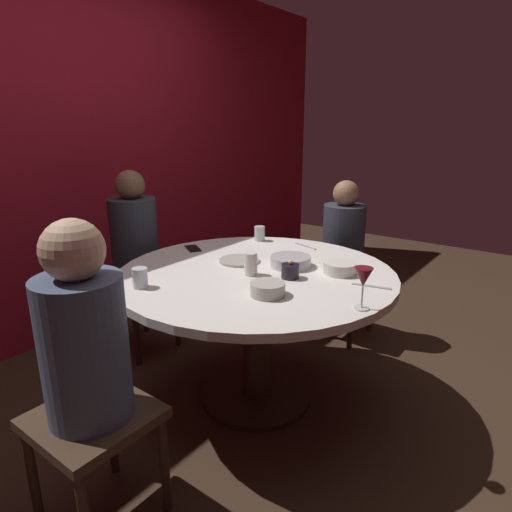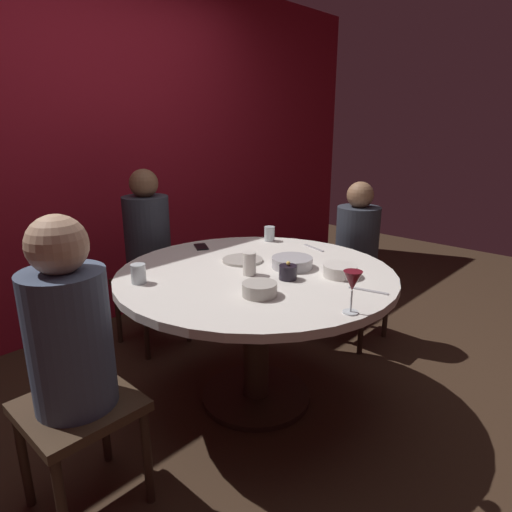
# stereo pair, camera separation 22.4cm
# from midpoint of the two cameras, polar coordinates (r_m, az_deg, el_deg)

# --- Properties ---
(ground_plane) EXTENTS (8.00, 8.00, 0.00)m
(ground_plane) POSITION_cam_midpoint_polar(r_m,az_deg,el_deg) (2.60, 2.59, -17.82)
(ground_plane) COLOR #382619
(back_wall) EXTENTS (6.00, 0.10, 2.60)m
(back_wall) POSITION_cam_midpoint_polar(r_m,az_deg,el_deg) (3.41, -18.61, 12.96)
(back_wall) COLOR maroon
(back_wall) RESTS_ON ground
(dining_table) EXTENTS (1.42, 1.42, 0.75)m
(dining_table) POSITION_cam_midpoint_polar(r_m,az_deg,el_deg) (2.31, 2.78, -5.33)
(dining_table) COLOR silver
(dining_table) RESTS_ON ground
(seated_diner_left) EXTENTS (0.40, 0.40, 1.19)m
(seated_diner_left) POSITION_cam_midpoint_polar(r_m,az_deg,el_deg) (1.70, -19.47, -10.16)
(seated_diner_left) COLOR #3F2D1E
(seated_diner_left) RESTS_ON ground
(seated_diner_back) EXTENTS (0.40, 0.40, 1.20)m
(seated_diner_back) POSITION_cam_midpoint_polar(r_m,az_deg,el_deg) (2.96, -11.73, 1.94)
(seated_diner_back) COLOR #3F2D1E
(seated_diner_back) RESTS_ON ground
(seated_diner_right) EXTENTS (0.40, 0.40, 1.11)m
(seated_diner_right) POSITION_cam_midpoint_polar(r_m,az_deg,el_deg) (3.08, 14.95, 1.39)
(seated_diner_right) COLOR #3F2D1E
(seated_diner_right) RESTS_ON ground
(candle_holder) EXTENTS (0.09, 0.09, 0.09)m
(candle_holder) POSITION_cam_midpoint_polar(r_m,az_deg,el_deg) (2.15, 7.14, -2.14)
(candle_holder) COLOR black
(candle_holder) RESTS_ON dining_table
(wine_glass) EXTENTS (0.08, 0.08, 0.18)m
(wine_glass) POSITION_cam_midpoint_polar(r_m,az_deg,el_deg) (1.79, 15.89, -3.41)
(wine_glass) COLOR silver
(wine_glass) RESTS_ON dining_table
(dinner_plate) EXTENTS (0.22, 0.22, 0.01)m
(dinner_plate) POSITION_cam_midpoint_polar(r_m,az_deg,el_deg) (2.42, 0.89, -0.56)
(dinner_plate) COLOR #B2ADA3
(dinner_plate) RESTS_ON dining_table
(cell_phone) EXTENTS (0.13, 0.16, 0.01)m
(cell_phone) POSITION_cam_midpoint_polar(r_m,az_deg,el_deg) (2.70, -4.76, 1.17)
(cell_phone) COLOR black
(cell_phone) RESTS_ON dining_table
(bowl_serving_large) EXTENTS (0.21, 0.21, 0.06)m
(bowl_serving_large) POSITION_cam_midpoint_polar(r_m,az_deg,el_deg) (2.32, 7.45, -0.87)
(bowl_serving_large) COLOR #B7B7BC
(bowl_serving_large) RESTS_ON dining_table
(bowl_salad_center) EXTENTS (0.15, 0.15, 0.06)m
(bowl_salad_center) POSITION_cam_midpoint_polar(r_m,az_deg,el_deg) (1.94, 3.79, -4.37)
(bowl_salad_center) COLOR #B2ADA3
(bowl_salad_center) RESTS_ON dining_table
(bowl_small_white) EXTENTS (0.17, 0.17, 0.06)m
(bowl_small_white) POSITION_cam_midpoint_polar(r_m,az_deg,el_deg) (2.24, 13.67, -1.89)
(bowl_small_white) COLOR silver
(bowl_small_white) RESTS_ON dining_table
(cup_near_candle) EXTENTS (0.07, 0.07, 0.09)m
(cup_near_candle) POSITION_cam_midpoint_polar(r_m,az_deg,el_deg) (2.84, 4.01, 2.86)
(cup_near_candle) COLOR silver
(cup_near_candle) RESTS_ON dining_table
(cup_by_left_diner) EXTENTS (0.07, 0.07, 0.12)m
(cup_by_left_diner) POSITION_cam_midpoint_polar(r_m,az_deg,el_deg) (2.19, 2.07, -1.05)
(cup_by_left_diner) COLOR silver
(cup_by_left_diner) RESTS_ON dining_table
(cup_by_right_diner) EXTENTS (0.07, 0.07, 0.09)m
(cup_by_right_diner) POSITION_cam_midpoint_polar(r_m,az_deg,el_deg) (2.12, -12.07, -2.30)
(cup_by_right_diner) COLOR silver
(cup_by_right_diner) RESTS_ON dining_table
(fork_near_plate) EXTENTS (0.07, 0.18, 0.01)m
(fork_near_plate) POSITION_cam_midpoint_polar(r_m,az_deg,el_deg) (2.71, 9.83, 1.01)
(fork_near_plate) COLOR #B7B7BC
(fork_near_plate) RESTS_ON dining_table
(knife_near_plate) EXTENTS (0.06, 0.18, 0.01)m
(knife_near_plate) POSITION_cam_midpoint_polar(r_m,az_deg,el_deg) (2.08, 17.33, -4.34)
(knife_near_plate) COLOR #B7B7BC
(knife_near_plate) RESTS_ON dining_table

